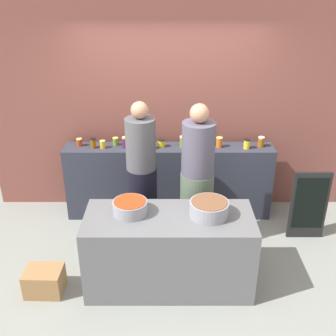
# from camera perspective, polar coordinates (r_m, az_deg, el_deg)

# --- Properties ---
(ground) EXTENTS (12.00, 12.00, 0.00)m
(ground) POSITION_cam_1_polar(r_m,az_deg,el_deg) (4.81, 0.01, -13.20)
(ground) COLOR gray
(storefront_wall) EXTENTS (4.80, 0.12, 3.00)m
(storefront_wall) POSITION_cam_1_polar(r_m,az_deg,el_deg) (5.41, -0.03, 9.41)
(storefront_wall) COLOR brown
(storefront_wall) RESTS_ON ground
(display_shelf) EXTENTS (2.70, 0.36, 0.99)m
(display_shelf) POSITION_cam_1_polar(r_m,az_deg,el_deg) (5.46, -0.02, -1.84)
(display_shelf) COLOR #2E313E
(display_shelf) RESTS_ON ground
(prep_table) EXTENTS (1.70, 0.70, 0.83)m
(prep_table) POSITION_cam_1_polar(r_m,az_deg,el_deg) (4.31, 0.02, -11.44)
(prep_table) COLOR #5E5F62
(prep_table) RESTS_ON ground
(preserve_jar_0) EXTENTS (0.07, 0.07, 0.10)m
(preserve_jar_0) POSITION_cam_1_polar(r_m,az_deg,el_deg) (5.39, -12.37, 3.52)
(preserve_jar_0) COLOR #AC3512
(preserve_jar_0) RESTS_ON display_shelf
(preserve_jar_1) EXTENTS (0.07, 0.07, 0.14)m
(preserve_jar_1) POSITION_cam_1_polar(r_m,az_deg,el_deg) (5.28, -10.50, 3.43)
(preserve_jar_1) COLOR #7E470A
(preserve_jar_1) RESTS_ON display_shelf
(preserve_jar_2) EXTENTS (0.07, 0.07, 0.10)m
(preserve_jar_2) POSITION_cam_1_polar(r_m,az_deg,el_deg) (5.27, -9.23, 3.27)
(preserve_jar_2) COLOR gold
(preserve_jar_2) RESTS_ON display_shelf
(preserve_jar_3) EXTENTS (0.07, 0.07, 0.10)m
(preserve_jar_3) POSITION_cam_1_polar(r_m,az_deg,el_deg) (5.34, -7.46, 3.70)
(preserve_jar_3) COLOR olive
(preserve_jar_3) RESTS_ON display_shelf
(preserve_jar_4) EXTENTS (0.08, 0.08, 0.14)m
(preserve_jar_4) POSITION_cam_1_polar(r_m,az_deg,el_deg) (5.23, -6.12, 3.57)
(preserve_jar_4) COLOR #521D47
(preserve_jar_4) RESTS_ON display_shelf
(preserve_jar_5) EXTENTS (0.09, 0.09, 0.12)m
(preserve_jar_5) POSITION_cam_1_polar(r_m,az_deg,el_deg) (5.24, -4.23, 3.53)
(preserve_jar_5) COLOR olive
(preserve_jar_5) RESTS_ON display_shelf
(preserve_jar_6) EXTENTS (0.07, 0.07, 0.11)m
(preserve_jar_6) POSITION_cam_1_polar(r_m,az_deg,el_deg) (5.19, -2.26, 3.28)
(preserve_jar_6) COLOR gold
(preserve_jar_6) RESTS_ON display_shelf
(preserve_jar_7) EXTENTS (0.09, 0.09, 0.10)m
(preserve_jar_7) POSITION_cam_1_polar(r_m,az_deg,el_deg) (5.24, -1.10, 3.49)
(preserve_jar_7) COLOR yellow
(preserve_jar_7) RESTS_ON display_shelf
(preserve_jar_8) EXTENTS (0.09, 0.09, 0.14)m
(preserve_jar_8) POSITION_cam_1_polar(r_m,az_deg,el_deg) (5.23, 1.95, 3.70)
(preserve_jar_8) COLOR olive
(preserve_jar_8) RESTS_ON display_shelf
(preserve_jar_9) EXTENTS (0.08, 0.08, 0.14)m
(preserve_jar_9) POSITION_cam_1_polar(r_m,az_deg,el_deg) (5.22, 3.94, 3.59)
(preserve_jar_9) COLOR olive
(preserve_jar_9) RESTS_ON display_shelf
(preserve_jar_10) EXTENTS (0.08, 0.08, 0.14)m
(preserve_jar_10) POSITION_cam_1_polar(r_m,az_deg,el_deg) (5.31, 5.60, 3.93)
(preserve_jar_10) COLOR gold
(preserve_jar_10) RESTS_ON display_shelf
(preserve_jar_11) EXTENTS (0.08, 0.08, 0.13)m
(preserve_jar_11) POSITION_cam_1_polar(r_m,az_deg,el_deg) (5.26, 7.01, 3.59)
(preserve_jar_11) COLOR orange
(preserve_jar_11) RESTS_ON display_shelf
(preserve_jar_12) EXTENTS (0.08, 0.08, 0.13)m
(preserve_jar_12) POSITION_cam_1_polar(r_m,az_deg,el_deg) (5.28, 10.77, 3.34)
(preserve_jar_12) COLOR yellow
(preserve_jar_12) RESTS_ON display_shelf
(preserve_jar_13) EXTENTS (0.08, 0.08, 0.13)m
(preserve_jar_13) POSITION_cam_1_polar(r_m,az_deg,el_deg) (5.37, 12.68, 3.60)
(preserve_jar_13) COLOR #98500F
(preserve_jar_13) RESTS_ON display_shelf
(cooking_pot_left) EXTENTS (0.35, 0.35, 0.14)m
(cooking_pot_left) POSITION_cam_1_polar(r_m,az_deg,el_deg) (4.12, -5.44, -5.46)
(cooking_pot_left) COLOR gray
(cooking_pot_left) RESTS_ON prep_table
(cooking_pot_center) EXTENTS (0.39, 0.39, 0.16)m
(cooking_pot_center) POSITION_cam_1_polar(r_m,az_deg,el_deg) (4.08, 5.60, -5.64)
(cooking_pot_center) COLOR gray
(cooking_pot_center) RESTS_ON prep_table
(cook_with_tongs) EXTENTS (0.36, 0.36, 1.77)m
(cook_with_tongs) POSITION_cam_1_polar(r_m,az_deg,el_deg) (4.79, -3.82, -1.88)
(cook_with_tongs) COLOR black
(cook_with_tongs) RESTS_ON ground
(cook_in_cap) EXTENTS (0.38, 0.38, 1.78)m
(cook_in_cap) POSITION_cam_1_polar(r_m,az_deg,el_deg) (4.67, 3.91, -2.59)
(cook_in_cap) COLOR #51624D
(cook_in_cap) RESTS_ON ground
(bread_crate) EXTENTS (0.39, 0.31, 0.27)m
(bread_crate) POSITION_cam_1_polar(r_m,az_deg,el_deg) (4.56, -16.94, -14.84)
(bread_crate) COLOR #996F43
(bread_crate) RESTS_ON ground
(chalkboard_sign) EXTENTS (0.44, 0.05, 0.90)m
(chalkboard_sign) POSITION_cam_1_polar(r_m,az_deg,el_deg) (5.27, 18.88, -4.91)
(chalkboard_sign) COLOR black
(chalkboard_sign) RESTS_ON ground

